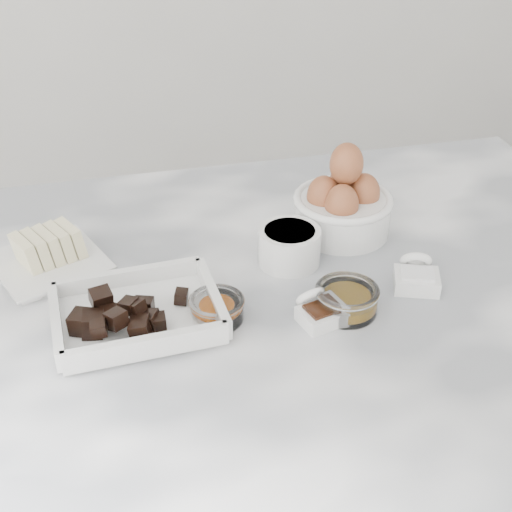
{
  "coord_description": "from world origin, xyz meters",
  "views": [
    {
      "loc": [
        -0.17,
        -0.76,
        1.5
      ],
      "look_at": [
        0.02,
        0.03,
        0.98
      ],
      "focal_mm": 50.0,
      "sensor_mm": 36.0,
      "label": 1
    }
  ],
  "objects_px": {
    "chocolate_dish": "(137,309)",
    "zest_bowl": "(217,308)",
    "sugar_ramekin": "(289,245)",
    "egg_bowl": "(343,204)",
    "honey_bowl": "(347,299)",
    "salt_spoon": "(416,275)",
    "butter_plate": "(46,256)",
    "vanilla_spoon": "(319,310)"
  },
  "relations": [
    {
      "from": "sugar_ramekin",
      "to": "salt_spoon",
      "type": "distance_m",
      "value": 0.18
    },
    {
      "from": "zest_bowl",
      "to": "salt_spoon",
      "type": "xyz_separation_m",
      "value": [
        0.28,
        0.01,
        -0.0
      ]
    },
    {
      "from": "butter_plate",
      "to": "vanilla_spoon",
      "type": "distance_m",
      "value": 0.39
    },
    {
      "from": "zest_bowl",
      "to": "salt_spoon",
      "type": "bearing_deg",
      "value": 2.18
    },
    {
      "from": "chocolate_dish",
      "to": "egg_bowl",
      "type": "distance_m",
      "value": 0.36
    },
    {
      "from": "chocolate_dish",
      "to": "zest_bowl",
      "type": "relative_size",
      "value": 3.03
    },
    {
      "from": "chocolate_dish",
      "to": "zest_bowl",
      "type": "distance_m",
      "value": 0.1
    },
    {
      "from": "butter_plate",
      "to": "zest_bowl",
      "type": "bearing_deg",
      "value": -38.51
    },
    {
      "from": "chocolate_dish",
      "to": "honey_bowl",
      "type": "xyz_separation_m",
      "value": [
        0.27,
        -0.04,
        -0.0
      ]
    },
    {
      "from": "butter_plate",
      "to": "salt_spoon",
      "type": "relative_size",
      "value": 2.16
    },
    {
      "from": "chocolate_dish",
      "to": "egg_bowl",
      "type": "bearing_deg",
      "value": 25.7
    },
    {
      "from": "salt_spoon",
      "to": "zest_bowl",
      "type": "bearing_deg",
      "value": -177.82
    },
    {
      "from": "chocolate_dish",
      "to": "honey_bowl",
      "type": "distance_m",
      "value": 0.27
    },
    {
      "from": "sugar_ramekin",
      "to": "zest_bowl",
      "type": "xyz_separation_m",
      "value": [
        -0.13,
        -0.11,
        -0.01
      ]
    },
    {
      "from": "chocolate_dish",
      "to": "vanilla_spoon",
      "type": "height_order",
      "value": "chocolate_dish"
    },
    {
      "from": "sugar_ramekin",
      "to": "salt_spoon",
      "type": "relative_size",
      "value": 1.03
    },
    {
      "from": "butter_plate",
      "to": "egg_bowl",
      "type": "xyz_separation_m",
      "value": [
        0.44,
        0.0,
        0.03
      ]
    },
    {
      "from": "sugar_ramekin",
      "to": "honey_bowl",
      "type": "bearing_deg",
      "value": -72.6
    },
    {
      "from": "sugar_ramekin",
      "to": "butter_plate",
      "type": "bearing_deg",
      "value": 169.37
    },
    {
      "from": "chocolate_dish",
      "to": "butter_plate",
      "type": "distance_m",
      "value": 0.19
    },
    {
      "from": "honey_bowl",
      "to": "chocolate_dish",
      "type": "bearing_deg",
      "value": 171.9
    },
    {
      "from": "egg_bowl",
      "to": "salt_spoon",
      "type": "relative_size",
      "value": 1.75
    },
    {
      "from": "sugar_ramekin",
      "to": "salt_spoon",
      "type": "height_order",
      "value": "sugar_ramekin"
    },
    {
      "from": "zest_bowl",
      "to": "vanilla_spoon",
      "type": "bearing_deg",
      "value": -14.2
    },
    {
      "from": "chocolate_dish",
      "to": "salt_spoon",
      "type": "distance_m",
      "value": 0.38
    },
    {
      "from": "vanilla_spoon",
      "to": "salt_spoon",
      "type": "height_order",
      "value": "salt_spoon"
    },
    {
      "from": "butter_plate",
      "to": "egg_bowl",
      "type": "relative_size",
      "value": 1.23
    },
    {
      "from": "honey_bowl",
      "to": "salt_spoon",
      "type": "xyz_separation_m",
      "value": [
        0.11,
        0.03,
        -0.0
      ]
    },
    {
      "from": "sugar_ramekin",
      "to": "egg_bowl",
      "type": "distance_m",
      "value": 0.12
    },
    {
      "from": "egg_bowl",
      "to": "honey_bowl",
      "type": "height_order",
      "value": "egg_bowl"
    },
    {
      "from": "sugar_ramekin",
      "to": "honey_bowl",
      "type": "relative_size",
      "value": 1.06
    },
    {
      "from": "chocolate_dish",
      "to": "zest_bowl",
      "type": "bearing_deg",
      "value": -7.91
    },
    {
      "from": "salt_spoon",
      "to": "butter_plate",
      "type": "bearing_deg",
      "value": 162.14
    },
    {
      "from": "sugar_ramekin",
      "to": "zest_bowl",
      "type": "relative_size",
      "value": 1.24
    },
    {
      "from": "honey_bowl",
      "to": "zest_bowl",
      "type": "bearing_deg",
      "value": 171.79
    },
    {
      "from": "chocolate_dish",
      "to": "sugar_ramekin",
      "type": "height_order",
      "value": "chocolate_dish"
    },
    {
      "from": "sugar_ramekin",
      "to": "egg_bowl",
      "type": "relative_size",
      "value": 0.59
    },
    {
      "from": "honey_bowl",
      "to": "salt_spoon",
      "type": "bearing_deg",
      "value": 17.0
    },
    {
      "from": "butter_plate",
      "to": "vanilla_spoon",
      "type": "xyz_separation_m",
      "value": [
        0.34,
        -0.2,
        -0.01
      ]
    },
    {
      "from": "vanilla_spoon",
      "to": "honey_bowl",
      "type": "bearing_deg",
      "value": 11.19
    },
    {
      "from": "vanilla_spoon",
      "to": "sugar_ramekin",
      "type": "bearing_deg",
      "value": 90.23
    },
    {
      "from": "butter_plate",
      "to": "salt_spoon",
      "type": "height_order",
      "value": "butter_plate"
    }
  ]
}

